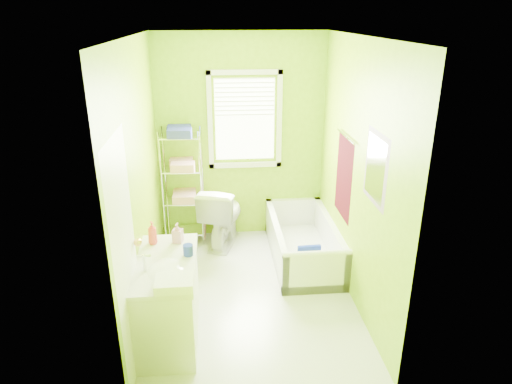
{
  "coord_description": "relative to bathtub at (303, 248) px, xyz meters",
  "views": [
    {
      "loc": [
        -0.32,
        -4.14,
        2.8
      ],
      "look_at": [
        0.08,
        0.25,
        1.05
      ],
      "focal_mm": 32.0,
      "sensor_mm": 36.0,
      "label": 1
    }
  ],
  "objects": [
    {
      "name": "right_wall_decor",
      "position": [
        0.35,
        -0.65,
        1.16
      ],
      "size": [
        0.04,
        1.48,
        1.17
      ],
      "color": "#3E070E",
      "rests_on": "ground"
    },
    {
      "name": "toilet",
      "position": [
        -0.95,
        0.52,
        0.24
      ],
      "size": [
        0.66,
        0.89,
        0.81
      ],
      "primitive_type": "imported",
      "rotation": [
        0.0,
        0.0,
        2.85
      ],
      "color": "white",
      "rests_on": "ground"
    },
    {
      "name": "door",
      "position": [
        -1.72,
        -1.63,
        0.84
      ],
      "size": [
        0.09,
        0.8,
        2.0
      ],
      "color": "white",
      "rests_on": "ground"
    },
    {
      "name": "vanity",
      "position": [
        -1.48,
        -1.27,
        0.26
      ],
      "size": [
        0.53,
        1.04,
        1.01
      ],
      "color": "white",
      "rests_on": "ground"
    },
    {
      "name": "room_envelope",
      "position": [
        -0.69,
        -0.63,
        1.39
      ],
      "size": [
        2.14,
        2.94,
        2.62
      ],
      "color": "#81B008",
      "rests_on": "ground"
    },
    {
      "name": "wire_shelf_unit",
      "position": [
        -1.42,
        0.66,
        0.76
      ],
      "size": [
        0.52,
        0.41,
        1.52
      ],
      "color": "silver",
      "rests_on": "ground"
    },
    {
      "name": "ground",
      "position": [
        -0.69,
        -0.63,
        -0.16
      ],
      "size": [
        2.9,
        2.9,
        0.0
      ],
      "primitive_type": "plane",
      "color": "silver",
      "rests_on": "ground"
    },
    {
      "name": "window",
      "position": [
        -0.64,
        0.8,
        1.45
      ],
      "size": [
        0.92,
        0.05,
        1.22
      ],
      "color": "white",
      "rests_on": "ground"
    },
    {
      "name": "bathtub",
      "position": [
        0.0,
        0.0,
        0.0
      ],
      "size": [
        0.73,
        1.56,
        0.5
      ],
      "color": "white",
      "rests_on": "ground"
    }
  ]
}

